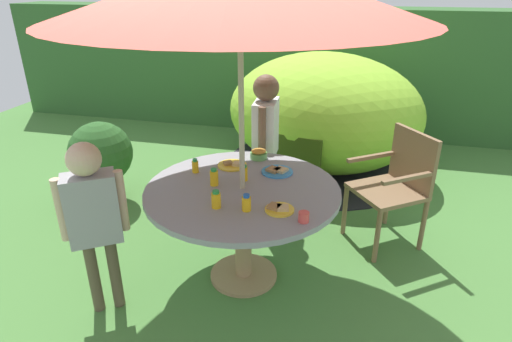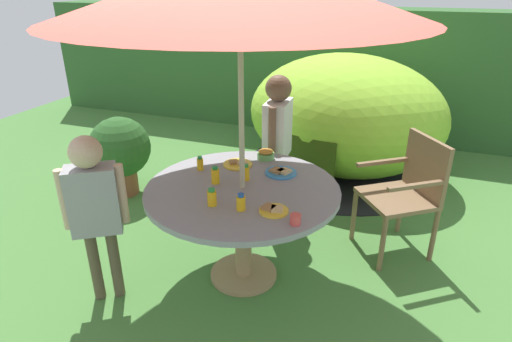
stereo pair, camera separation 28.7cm
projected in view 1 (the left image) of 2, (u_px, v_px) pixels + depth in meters
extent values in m
cube|color=#477A38|center=(244.00, 277.00, 3.22)|extent=(10.00, 10.00, 0.02)
cube|color=#33602D|center=(310.00, 70.00, 6.09)|extent=(9.00, 0.70, 1.67)
cylinder|color=tan|center=(244.00, 274.00, 3.21)|extent=(0.49, 0.49, 0.03)
cylinder|color=tan|center=(243.00, 236.00, 3.07)|extent=(0.12, 0.12, 0.70)
cylinder|color=gray|center=(243.00, 190.00, 2.92)|extent=(1.33, 1.33, 0.04)
cylinder|color=#B7AD8C|center=(242.00, 140.00, 2.77)|extent=(0.04, 0.04, 2.17)
cylinder|color=brown|center=(345.00, 210.00, 3.66)|extent=(0.04, 0.04, 0.45)
cylinder|color=brown|center=(377.00, 237.00, 3.29)|extent=(0.04, 0.04, 0.45)
cylinder|color=brown|center=(388.00, 201.00, 3.82)|extent=(0.04, 0.04, 0.45)
cylinder|color=brown|center=(423.00, 225.00, 3.44)|extent=(0.04, 0.04, 0.45)
cube|color=brown|center=(386.00, 191.00, 3.45)|extent=(0.68, 0.68, 0.04)
cube|color=brown|center=(413.00, 159.00, 3.43)|extent=(0.32, 0.41, 0.46)
cube|color=brown|center=(373.00, 157.00, 3.55)|extent=(0.41, 0.32, 0.03)
cube|color=brown|center=(409.00, 178.00, 3.17)|extent=(0.41, 0.32, 0.03)
ellipsoid|color=#8CC633|center=(324.00, 112.00, 4.84)|extent=(2.57, 2.32, 1.30)
cylinder|color=black|center=(320.00, 164.00, 5.11)|extent=(2.70, 2.70, 0.01)
cube|color=#314511|center=(291.00, 164.00, 4.24)|extent=(0.60, 0.18, 0.59)
cylinder|color=brown|center=(106.00, 188.00, 4.26)|extent=(0.27, 0.27, 0.25)
sphere|color=#285623|center=(101.00, 153.00, 4.11)|extent=(0.60, 0.60, 0.60)
cylinder|color=navy|center=(266.00, 181.00, 4.03)|extent=(0.08, 0.08, 0.59)
cylinder|color=navy|center=(264.00, 188.00, 3.90)|extent=(0.08, 0.08, 0.59)
cube|color=white|center=(266.00, 129.00, 3.74)|extent=(0.21, 0.35, 0.50)
cylinder|color=brown|center=(269.00, 119.00, 3.90)|extent=(0.06, 0.06, 0.45)
cylinder|color=brown|center=(262.00, 133.00, 3.56)|extent=(0.06, 0.06, 0.45)
sphere|color=brown|center=(266.00, 88.00, 3.59)|extent=(0.22, 0.22, 0.22)
cylinder|color=brown|center=(94.00, 276.00, 2.80)|extent=(0.07, 0.07, 0.53)
cylinder|color=brown|center=(115.00, 272.00, 2.84)|extent=(0.07, 0.07, 0.53)
cube|color=#99999E|center=(93.00, 209.00, 2.61)|extent=(0.35, 0.31, 0.45)
cylinder|color=#D8B293|center=(61.00, 210.00, 2.55)|extent=(0.06, 0.06, 0.41)
cylinder|color=#D8B293|center=(122.00, 201.00, 2.66)|extent=(0.06, 0.06, 0.41)
sphere|color=#D8B293|center=(84.00, 159.00, 2.48)|extent=(0.20, 0.20, 0.20)
cylinder|color=#66B259|center=(259.00, 155.00, 3.38)|extent=(0.14, 0.14, 0.05)
ellipsoid|color=gold|center=(259.00, 151.00, 3.36)|extent=(0.12, 0.12, 0.03)
cylinder|color=yellow|center=(280.00, 210.00, 2.63)|extent=(0.18, 0.18, 0.01)
cube|color=tan|center=(283.00, 208.00, 2.62)|extent=(0.08, 0.08, 0.02)
cube|color=#9E7547|center=(274.00, 207.00, 2.63)|extent=(0.09, 0.09, 0.02)
cylinder|color=#338CD8|center=(277.00, 172.00, 3.14)|extent=(0.23, 0.23, 0.01)
cube|color=tan|center=(281.00, 170.00, 3.13)|extent=(0.11, 0.11, 0.02)
cube|color=#9E7547|center=(273.00, 170.00, 3.14)|extent=(0.11, 0.11, 0.02)
cylinder|color=yellow|center=(232.00, 165.00, 3.25)|extent=(0.22, 0.22, 0.01)
cube|color=tan|center=(237.00, 164.00, 3.23)|extent=(0.07, 0.07, 0.02)
cube|color=#9E7547|center=(228.00, 163.00, 3.24)|extent=(0.09, 0.09, 0.02)
cylinder|color=yellow|center=(214.00, 178.00, 2.94)|extent=(0.06, 0.06, 0.10)
cylinder|color=green|center=(214.00, 170.00, 2.91)|extent=(0.04, 0.04, 0.02)
cylinder|color=yellow|center=(216.00, 200.00, 2.65)|extent=(0.06, 0.06, 0.10)
cylinder|color=green|center=(216.00, 192.00, 2.63)|extent=(0.04, 0.04, 0.02)
cylinder|color=yellow|center=(246.00, 204.00, 2.62)|extent=(0.06, 0.06, 0.09)
cylinder|color=blue|center=(246.00, 196.00, 2.59)|extent=(0.04, 0.04, 0.02)
cylinder|color=yellow|center=(195.00, 167.00, 3.13)|extent=(0.05, 0.05, 0.09)
cylinder|color=green|center=(195.00, 160.00, 3.11)|extent=(0.03, 0.03, 0.02)
cylinder|color=yellow|center=(244.00, 174.00, 3.00)|extent=(0.05, 0.05, 0.10)
cylinder|color=green|center=(244.00, 166.00, 2.98)|extent=(0.03, 0.03, 0.02)
cylinder|color=#E04C47|center=(304.00, 217.00, 2.50)|extent=(0.06, 0.06, 0.06)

